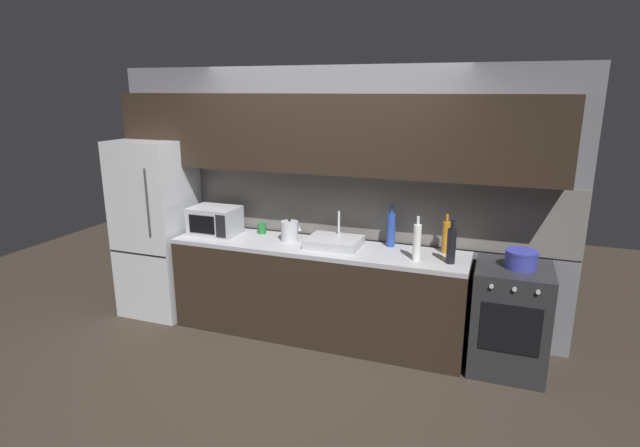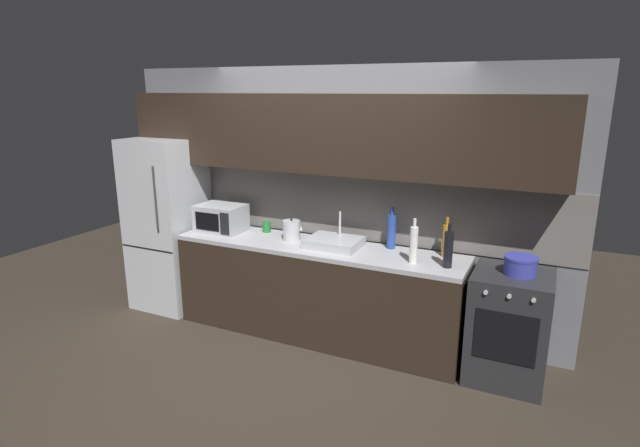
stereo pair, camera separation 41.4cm
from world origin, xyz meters
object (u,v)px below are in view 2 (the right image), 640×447
object	(u,v)px
oven_range	(509,326)
wine_bottle_amber	(446,240)
cooking_pot	(521,265)
kettle	(292,230)
mug_green	(267,227)
wine_bottle_dark	(448,249)
wine_bottle_white	(414,244)
refrigerator	(168,224)
microwave	(221,218)
wine_bottle_blue	(392,231)

from	to	relation	value
oven_range	wine_bottle_amber	bearing A→B (deg)	161.57
wine_bottle_amber	cooking_pot	xyz separation A→B (m)	(0.61, -0.19, -0.07)
kettle	mug_green	bearing A→B (deg)	159.75
wine_bottle_dark	wine_bottle_white	bearing A→B (deg)	-176.25
refrigerator	oven_range	size ratio (longest dim) A/B	2.00
refrigerator	microwave	distance (m)	0.69
microwave	wine_bottle_white	size ratio (longest dim) A/B	1.22
kettle	wine_bottle_dark	bearing A→B (deg)	-5.12
wine_bottle_amber	microwave	bearing A→B (deg)	-175.54
kettle	cooking_pot	world-z (taller)	kettle
kettle	wine_bottle_dark	world-z (taller)	wine_bottle_dark
oven_range	wine_bottle_dark	xyz separation A→B (m)	(-0.50, -0.08, 0.60)
refrigerator	oven_range	bearing A→B (deg)	-0.02
oven_range	wine_bottle_dark	size ratio (longest dim) A/B	2.47
refrigerator	kettle	xyz separation A→B (m)	(1.46, 0.06, 0.09)
mug_green	wine_bottle_blue	bearing A→B (deg)	0.87
microwave	wine_bottle_dark	size ratio (longest dim) A/B	1.26
wine_bottle_blue	wine_bottle_white	xyz separation A→B (m)	(0.29, -0.30, -0.00)
wine_bottle_white	wine_bottle_amber	world-z (taller)	wine_bottle_white
refrigerator	mug_green	size ratio (longest dim) A/B	17.68
wine_bottle_blue	wine_bottle_white	distance (m)	0.42
refrigerator	wine_bottle_dark	distance (m)	2.97
oven_range	wine_bottle_white	bearing A→B (deg)	-173.12
wine_bottle_blue	mug_green	size ratio (longest dim) A/B	3.70
microwave	wine_bottle_blue	size ratio (longest dim) A/B	1.22
microwave	mug_green	size ratio (longest dim) A/B	4.51
kettle	cooking_pot	size ratio (longest dim) A/B	0.84
microwave	mug_green	distance (m)	0.47
oven_range	mug_green	bearing A→B (deg)	175.39
wine_bottle_blue	wine_bottle_amber	bearing A→B (deg)	-2.10
refrigerator	wine_bottle_dark	world-z (taller)	refrigerator
refrigerator	mug_green	bearing A→B (deg)	9.69
oven_range	cooking_pot	size ratio (longest dim) A/B	3.58
wine_bottle_dark	wine_bottle_blue	bearing A→B (deg)	153.07
wine_bottle_white	wine_bottle_dark	xyz separation A→B (m)	(0.28, 0.02, -0.01)
oven_range	kettle	world-z (taller)	kettle
oven_range	wine_bottle_dark	bearing A→B (deg)	-171.40
refrigerator	microwave	bearing A→B (deg)	1.55
oven_range	wine_bottle_blue	size ratio (longest dim) A/B	2.38
refrigerator	mug_green	world-z (taller)	refrigerator
wine_bottle_blue	wine_bottle_amber	distance (m)	0.49
kettle	wine_bottle_white	distance (m)	1.23
oven_range	cooking_pot	distance (m)	0.52
cooking_pot	wine_bottle_amber	bearing A→B (deg)	162.79
wine_bottle_blue	refrigerator	bearing A→B (deg)	-175.03
refrigerator	wine_bottle_white	bearing A→B (deg)	-2.03
cooking_pot	refrigerator	bearing A→B (deg)	-180.00
microwave	wine_bottle_amber	distance (m)	2.21
mug_green	microwave	bearing A→B (deg)	-158.20
wine_bottle_dark	refrigerator	bearing A→B (deg)	178.51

